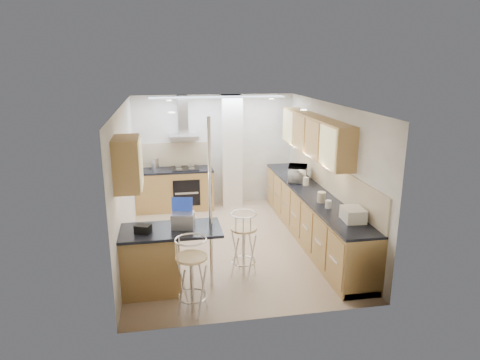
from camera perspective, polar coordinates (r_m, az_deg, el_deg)
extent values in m
plane|color=tan|center=(7.88, -1.11, -8.44)|extent=(4.80, 4.80, 0.00)
cube|color=beige|center=(9.78, -3.38, 4.00)|extent=(3.60, 0.04, 2.50)
cube|color=beige|center=(5.23, 3.02, -6.47)|extent=(3.60, 0.04, 2.50)
cube|color=beige|center=(7.41, -15.04, -0.30)|extent=(0.04, 4.80, 2.50)
cube|color=beige|center=(7.94, 11.79, 0.95)|extent=(0.04, 4.80, 2.50)
cube|color=white|center=(7.24, -1.21, 9.95)|extent=(3.60, 4.80, 0.02)
cube|color=#AF8546|center=(8.11, 9.87, 5.92)|extent=(0.34, 3.00, 0.72)
cube|color=#AF8546|center=(5.94, -14.81, 2.11)|extent=(0.34, 0.62, 0.72)
cube|color=beige|center=(7.95, 11.66, 0.46)|extent=(0.03, 4.40, 0.56)
cube|color=beige|center=(9.71, -8.94, 3.33)|extent=(1.70, 0.03, 0.56)
cube|color=white|center=(9.63, -1.17, 3.84)|extent=(0.45, 0.40, 2.50)
cube|color=silver|center=(9.41, -7.49, 5.73)|extent=(0.62, 0.48, 0.08)
cube|color=silver|center=(9.48, -7.63, 8.49)|extent=(0.22, 0.20, 0.88)
cylinder|color=silver|center=(6.02, -3.97, -3.46)|extent=(0.05, 0.05, 2.50)
cube|color=black|center=(9.33, -7.12, -1.74)|extent=(0.58, 0.02, 0.58)
cube|color=black|center=(9.50, -7.33, 1.54)|extent=(0.58, 0.50, 0.02)
cube|color=tan|center=(9.01, -3.04, 10.95)|extent=(2.80, 0.35, 0.02)
cube|color=#AF8546|center=(8.07, 9.48, -4.71)|extent=(0.60, 4.40, 0.88)
cube|color=black|center=(7.93, 9.63, -1.59)|extent=(0.63, 4.40, 0.04)
cube|color=#AF8546|center=(9.62, -8.71, -1.33)|extent=(1.70, 0.60, 0.88)
cube|color=black|center=(9.50, -8.83, 1.33)|extent=(1.70, 0.63, 0.04)
cube|color=#AF8546|center=(6.30, -9.31, -10.63)|extent=(1.35, 0.62, 0.90)
cube|color=black|center=(6.11, -9.51, -6.67)|extent=(1.47, 0.72, 0.04)
imported|color=silver|center=(8.51, 7.70, 0.87)|extent=(0.52, 0.63, 0.30)
cube|color=#94959B|center=(6.09, -7.61, -5.37)|extent=(0.35, 0.29, 0.21)
cube|color=black|center=(6.03, -12.80, -6.36)|extent=(0.25, 0.22, 0.11)
cylinder|color=silver|center=(8.89, 7.55, 1.16)|extent=(0.14, 0.14, 0.19)
cylinder|color=silver|center=(8.24, 8.76, -0.18)|extent=(0.14, 0.14, 0.16)
cylinder|color=#B7AD93|center=(7.29, 10.82, -2.27)|extent=(0.14, 0.14, 0.18)
cylinder|color=silver|center=(7.04, 11.69, -3.18)|extent=(0.11, 0.11, 0.13)
cube|color=silver|center=(6.56, 14.85, -4.47)|extent=(0.32, 0.39, 0.20)
cylinder|color=silver|center=(9.56, -11.26, 2.17)|extent=(0.16, 0.16, 0.24)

